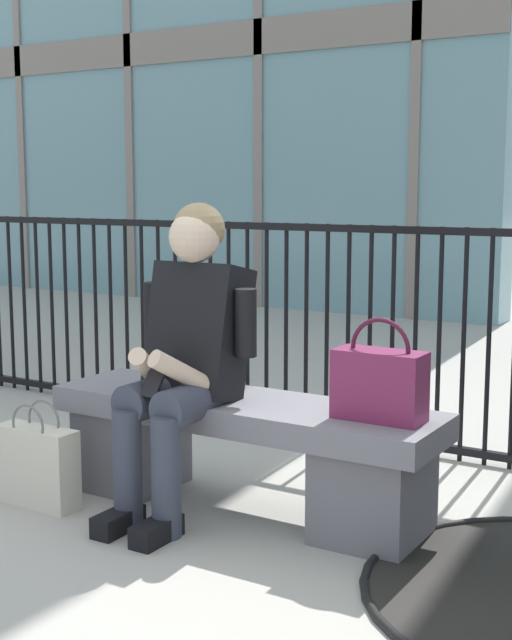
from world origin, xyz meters
name	(u,v)px	position (x,y,z in m)	size (l,w,h in m)	color
ground_plane	(243,509)	(0.00, 0.00, 0.00)	(60.00, 60.00, 0.00)	#B2ADA3
stone_bench	(243,443)	(0.00, 0.00, 0.27)	(1.60, 0.44, 0.45)	slate
seated_person_with_phone	(185,349)	(-0.18, -0.13, 0.65)	(0.52, 0.66, 1.21)	#383D4C
handbag_on_bench	(379,383)	(0.58, -0.01, 0.58)	(0.32, 0.14, 0.37)	#7A234C
shopping_bag	(37,465)	(-0.73, -0.39, 0.17)	(0.36, 0.12, 0.43)	beige
plaza_railing	(359,335)	(0.00, 1.07, 0.55)	(8.11, 0.04, 1.09)	black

